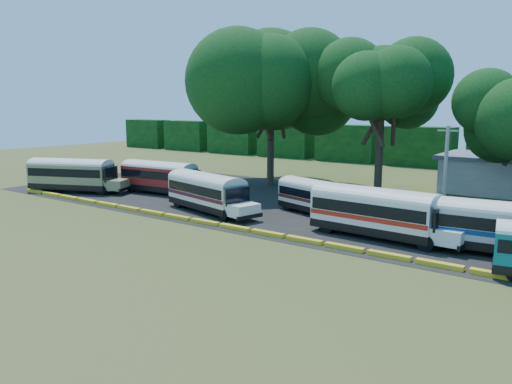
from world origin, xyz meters
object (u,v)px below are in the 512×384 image
Objects in this scene: bus_cream_west at (207,190)px; tree_west at (271,80)px; bus_beige at (73,173)px; bus_red at (161,175)px; bus_white_red at (377,210)px.

bus_cream_west is 0.60× the size of tree_west.
bus_beige is 1.04× the size of bus_cream_west.
tree_west is at bearing 118.60° from bus_cream_west.
tree_west is (5.90, 11.76, 10.01)m from bus_red.
bus_white_red is at bearing -20.09° from bus_beige.
bus_beige is at bearing -155.44° from bus_red.
bus_beige is 9.57m from bus_red.
tree_west reaches higher than bus_cream_west.
tree_west is (14.19, 16.54, 9.90)m from bus_beige.
bus_beige reaches higher than bus_cream_west.
bus_cream_west is 19.10m from tree_west.
bus_red is 10.77m from bus_cream_west.
bus_red reaches higher than bus_cream_west.
bus_beige is at bearing -163.51° from bus_cream_west.
bus_beige is at bearing -130.64° from tree_west.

